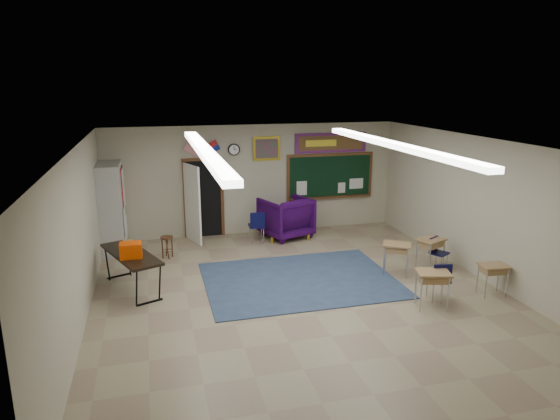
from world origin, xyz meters
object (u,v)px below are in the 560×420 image
object	(u,v)px
student_desk_front_left	(396,257)
folding_table	(132,270)
wingback_armchair	(286,217)
student_desk_front_right	(430,252)
wooden_stool	(167,247)

from	to	relation	value
student_desk_front_left	folding_table	distance (m)	5.59
folding_table	wingback_armchair	bearing A→B (deg)	12.06
wingback_armchair	folding_table	distance (m)	4.78
wingback_armchair	folding_table	bearing A→B (deg)	14.54
folding_table	student_desk_front_right	bearing A→B (deg)	-26.38
student_desk_front_left	student_desk_front_right	world-z (taller)	student_desk_front_right
wingback_armchair	wooden_stool	size ratio (longest dim) A/B	2.29
student_desk_front_right	wooden_stool	bearing A→B (deg)	137.72
wooden_stool	student_desk_front_right	bearing A→B (deg)	-21.59
student_desk_front_left	folding_table	world-z (taller)	folding_table
student_desk_front_right	folding_table	size ratio (longest dim) A/B	0.36
wingback_armchair	folding_table	size ratio (longest dim) A/B	0.61
student_desk_front_left	wooden_stool	xyz separation A→B (m)	(-4.80, 2.37, -0.12)
wingback_armchair	folding_table	world-z (taller)	wingback_armchair
student_desk_front_left	student_desk_front_right	distance (m)	0.91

